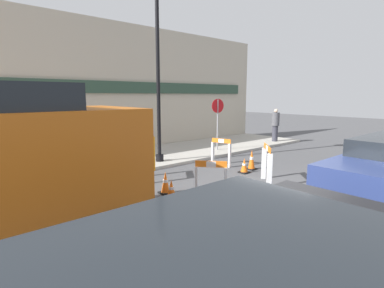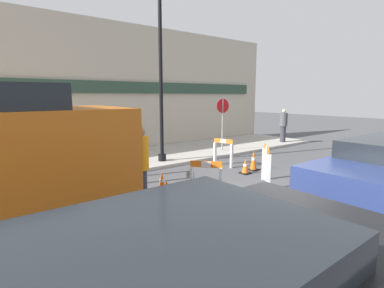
{
  "view_description": "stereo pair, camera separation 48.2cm",
  "coord_description": "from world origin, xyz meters",
  "px_view_note": "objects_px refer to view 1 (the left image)",
  "views": [
    {
      "loc": [
        -5.83,
        -3.54,
        2.47
      ],
      "look_at": [
        0.1,
        3.19,
        1.0
      ],
      "focal_mm": 28.0,
      "sensor_mm": 36.0,
      "label": 1
    },
    {
      "loc": [
        -5.46,
        -3.85,
        2.47
      ],
      "look_at": [
        0.1,
        3.19,
        1.0
      ],
      "focal_mm": 28.0,
      "sensor_mm": 36.0,
      "label": 2
    }
  ],
  "objects_px": {
    "person_worker": "(147,165)",
    "person_pedestrian": "(275,124)",
    "streetlamp_post": "(158,47)",
    "stop_sign": "(218,116)"
  },
  "relations": [
    {
      "from": "person_worker",
      "to": "person_pedestrian",
      "type": "bearing_deg",
      "value": -1.01
    },
    {
      "from": "stop_sign",
      "to": "person_pedestrian",
      "type": "height_order",
      "value": "stop_sign"
    },
    {
      "from": "streetlamp_post",
      "to": "person_pedestrian",
      "type": "bearing_deg",
      "value": -0.33
    },
    {
      "from": "person_worker",
      "to": "person_pedestrian",
      "type": "height_order",
      "value": "person_worker"
    },
    {
      "from": "stop_sign",
      "to": "person_worker",
      "type": "relative_size",
      "value": 1.22
    },
    {
      "from": "person_pedestrian",
      "to": "streetlamp_post",
      "type": "bearing_deg",
      "value": 25.85
    },
    {
      "from": "person_worker",
      "to": "person_pedestrian",
      "type": "relative_size",
      "value": 1.08
    },
    {
      "from": "person_worker",
      "to": "person_pedestrian",
      "type": "distance_m",
      "value": 10.49
    },
    {
      "from": "streetlamp_post",
      "to": "person_pedestrian",
      "type": "relative_size",
      "value": 3.76
    },
    {
      "from": "stop_sign",
      "to": "person_pedestrian",
      "type": "distance_m",
      "value": 4.11
    }
  ]
}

